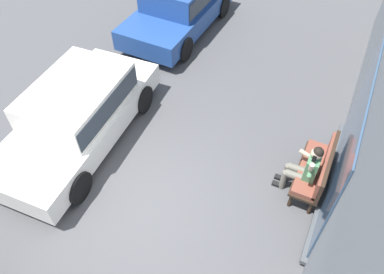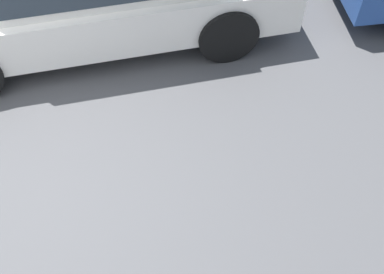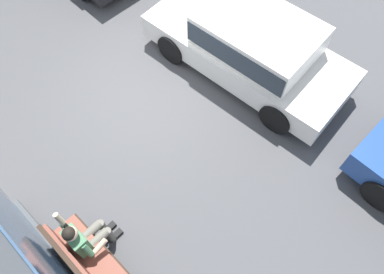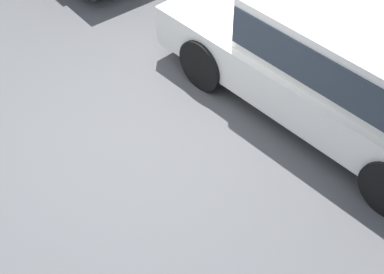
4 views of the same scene
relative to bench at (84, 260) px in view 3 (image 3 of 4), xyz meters
The scene contains 4 objects.
ground_plane 3.51m from the bench, 56.86° to the right, with size 60.00×60.00×0.00m, color #4C4C4F.
bench is the anchor object (origin of this frame).
person_on_phone 0.34m from the bench, 46.10° to the right, with size 0.73×0.74×1.34m.
parked_car_mid 5.10m from the bench, 80.12° to the right, with size 4.50×2.10×1.44m.
Camera 3 is at (-3.90, 2.60, 6.45)m, focal length 35.00 mm.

